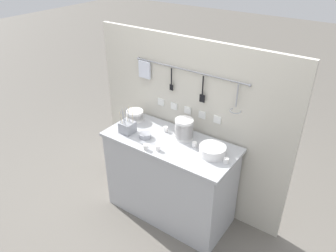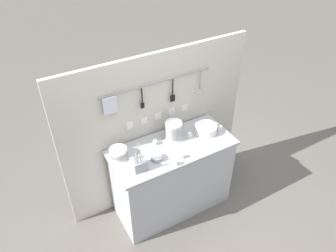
{
  "view_description": "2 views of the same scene",
  "coord_description": "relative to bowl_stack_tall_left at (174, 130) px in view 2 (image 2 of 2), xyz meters",
  "views": [
    {
      "loc": [
        1.42,
        -2.05,
        2.46
      ],
      "look_at": [
        -0.02,
        -0.01,
        1.02
      ],
      "focal_mm": 35.0,
      "sensor_mm": 36.0,
      "label": 1
    },
    {
      "loc": [
        -1.23,
        -2.08,
        2.97
      ],
      "look_at": [
        -0.05,
        -0.0,
        1.14
      ],
      "focal_mm": 35.0,
      "sensor_mm": 36.0,
      "label": 2
    }
  ],
  "objects": [
    {
      "name": "plate_stack",
      "position": [
        0.34,
        -0.08,
        -0.06
      ],
      "size": [
        0.23,
        0.23,
        0.08
      ],
      "color": "white",
      "rests_on": "counter"
    },
    {
      "name": "counter",
      "position": [
        -0.08,
        -0.11,
        -0.53
      ],
      "size": [
        1.24,
        0.55,
        0.86
      ],
      "color": "#ADAFB5",
      "rests_on": "ground"
    },
    {
      "name": "steel_mixing_bowl",
      "position": [
        -0.29,
        -0.19,
        -0.08
      ],
      "size": [
        0.11,
        0.11,
        0.04
      ],
      "color": "#93969E",
      "rests_on": "counter"
    },
    {
      "name": "bowl_stack_tall_left",
      "position": [
        0.0,
        0.0,
        0.0
      ],
      "size": [
        0.17,
        0.17,
        0.19
      ],
      "color": "white",
      "rests_on": "counter"
    },
    {
      "name": "back_wall",
      "position": [
        -0.08,
        0.2,
        -0.09
      ],
      "size": [
        2.04,
        0.11,
        1.73
      ],
      "color": "beige",
      "rests_on": "ground"
    },
    {
      "name": "ground_plane",
      "position": [
        -0.08,
        -0.11,
        -0.96
      ],
      "size": [
        20.0,
        20.0,
        0.0
      ],
      "primitive_type": "plane",
      "color": "#666059"
    },
    {
      "name": "cup_front_left",
      "position": [
        -0.21,
        0.01,
        -0.07
      ],
      "size": [
        0.04,
        0.04,
        0.05
      ],
      "color": "white",
      "rests_on": "counter"
    },
    {
      "name": "cup_beside_plates",
      "position": [
        -0.17,
        -0.34,
        -0.07
      ],
      "size": [
        0.04,
        0.04,
        0.05
      ],
      "color": "white",
      "rests_on": "counter"
    },
    {
      "name": "cup_edge_near",
      "position": [
        0.15,
        -0.06,
        -0.07
      ],
      "size": [
        0.04,
        0.04,
        0.05
      ],
      "color": "white",
      "rests_on": "counter"
    },
    {
      "name": "bowl_stack_nested_right",
      "position": [
        -0.59,
        0.01,
        -0.05
      ],
      "size": [
        0.17,
        0.17,
        0.1
      ],
      "color": "white",
      "rests_on": "counter"
    },
    {
      "name": "cup_back_right",
      "position": [
        0.49,
        -0.12,
        -0.07
      ],
      "size": [
        0.04,
        0.04,
        0.05
      ],
      "color": "white",
      "rests_on": "counter"
    },
    {
      "name": "cup_mid_row",
      "position": [
        -0.08,
        -0.29,
        -0.07
      ],
      "size": [
        0.04,
        0.04,
        0.05
      ],
      "color": "white",
      "rests_on": "counter"
    },
    {
      "name": "cutlery_caddy",
      "position": [
        -0.49,
        -0.21,
        -0.04
      ],
      "size": [
        0.13,
        0.13,
        0.27
      ],
      "color": "#93969E",
      "rests_on": "counter"
    }
  ]
}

